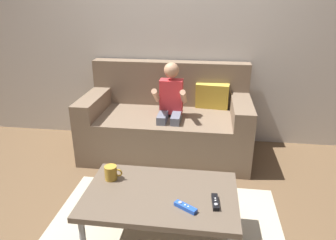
# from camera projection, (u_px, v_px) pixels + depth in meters

# --- Properties ---
(ground_plane) EXTENTS (9.65, 9.65, 0.00)m
(ground_plane) POSITION_uv_depth(u_px,v_px,m) (157.00, 227.00, 2.19)
(ground_plane) COLOR brown
(wall_back) EXTENTS (4.82, 0.05, 2.50)m
(wall_back) POSITION_uv_depth(u_px,v_px,m) (181.00, 23.00, 3.15)
(wall_back) COLOR beige
(wall_back) RESTS_ON ground
(couch) EXTENTS (1.61, 0.80, 0.89)m
(couch) POSITION_uv_depth(u_px,v_px,m) (167.00, 123.00, 3.15)
(couch) COLOR #75604C
(couch) RESTS_ON ground
(person_seated_on_couch) EXTENTS (0.30, 0.37, 0.95)m
(person_seated_on_couch) POSITION_uv_depth(u_px,v_px,m) (170.00, 107.00, 2.89)
(person_seated_on_couch) COLOR slate
(person_seated_on_couch) RESTS_ON ground
(coffee_table) EXTENTS (0.93, 0.59, 0.40)m
(coffee_table) POSITION_uv_depth(u_px,v_px,m) (161.00, 198.00, 1.91)
(coffee_table) COLOR brown
(coffee_table) RESTS_ON ground
(game_remote_black_near_edge) EXTENTS (0.05, 0.14, 0.03)m
(game_remote_black_near_edge) POSITION_uv_depth(u_px,v_px,m) (215.00, 202.00, 1.79)
(game_remote_black_near_edge) COLOR black
(game_remote_black_near_edge) RESTS_ON coffee_table
(game_remote_blue_center) EXTENTS (0.14, 0.10, 0.03)m
(game_remote_blue_center) POSITION_uv_depth(u_px,v_px,m) (185.00, 207.00, 1.75)
(game_remote_blue_center) COLOR blue
(game_remote_blue_center) RESTS_ON coffee_table
(coffee_mug) EXTENTS (0.12, 0.08, 0.09)m
(coffee_mug) POSITION_uv_depth(u_px,v_px,m) (111.00, 173.00, 2.02)
(coffee_mug) COLOR #B78C2D
(coffee_mug) RESTS_ON coffee_table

